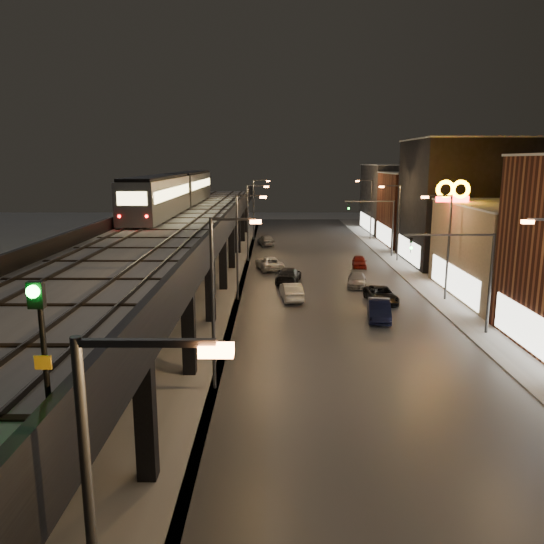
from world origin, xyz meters
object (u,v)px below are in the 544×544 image
object	(u,v)px
car_mid_silver	(269,264)
car_onc_dark	(381,296)
car_near_white	(291,292)
car_onc_silver	(379,311)
subway_train	(177,190)
rail_signal	(40,323)
car_onc_red	(359,262)
car_mid_dark	(289,276)
car_far_white	(266,240)
car_onc_white	(357,281)

from	to	relation	value
car_mid_silver	car_onc_dark	world-z (taller)	car_mid_silver
car_near_white	car_onc_silver	bearing A→B (deg)	131.60
subway_train	rail_signal	xyz separation A→B (m)	(6.40, -49.94, 0.16)
subway_train	car_near_white	bearing A→B (deg)	-51.80
car_near_white	car_onc_dark	world-z (taller)	car_near_white
rail_signal	car_mid_silver	size ratio (longest dim) A/B	0.56
subway_train	car_onc_red	distance (m)	21.93
car_mid_silver	car_mid_dark	size ratio (longest dim) A/B	0.97
car_onc_dark	rail_signal	bearing A→B (deg)	-114.54
rail_signal	car_mid_dark	distance (m)	41.69
car_far_white	car_onc_silver	xyz separation A→B (m)	(8.99, -35.73, -0.00)
rail_signal	car_far_white	size ratio (longest dim) A/B	0.64
car_onc_silver	subway_train	bearing A→B (deg)	138.87
car_mid_silver	subway_train	bearing A→B (deg)	-29.10
car_onc_dark	car_mid_silver	bearing A→B (deg)	121.95
subway_train	rail_signal	bearing A→B (deg)	-82.70
car_near_white	car_mid_silver	size ratio (longest dim) A/B	0.88
car_far_white	car_onc_dark	xyz separation A→B (m)	(10.11, -30.90, -0.08)
car_onc_dark	car_onc_white	world-z (taller)	car_onc_dark
rail_signal	car_onc_white	xyz separation A→B (m)	(12.34, 39.14, -8.02)
car_mid_dark	car_onc_silver	bearing A→B (deg)	126.45
car_near_white	car_onc_silver	xyz separation A→B (m)	(6.37, -5.81, 0.01)
rail_signal	car_onc_silver	world-z (taller)	rail_signal
car_mid_silver	car_onc_white	world-z (taller)	car_mid_silver
subway_train	car_far_white	world-z (taller)	subway_train
subway_train	car_onc_red	size ratio (longest dim) A/B	9.91
rail_signal	car_mid_silver	world-z (taller)	rail_signal
car_mid_silver	car_far_white	size ratio (longest dim) A/B	1.16
rail_signal	car_onc_silver	size ratio (longest dim) A/B	0.62
rail_signal	car_mid_silver	xyz separation A→B (m)	(3.96, 47.11, -7.93)
subway_train	car_near_white	size ratio (longest dim) A/B	8.42
rail_signal	car_mid_dark	xyz separation A→B (m)	(5.91, 40.51, -7.88)
car_mid_silver	car_far_white	world-z (taller)	car_far_white
car_onc_red	car_far_white	bearing A→B (deg)	131.10
rail_signal	car_far_white	distance (m)	64.71
car_near_white	car_onc_red	distance (m)	16.26
car_mid_silver	car_mid_dark	bearing A→B (deg)	92.60
rail_signal	car_mid_dark	bearing A→B (deg)	81.71
rail_signal	car_onc_silver	xyz separation A→B (m)	(12.35, 28.40, -7.88)
car_mid_silver	car_onc_white	xyz separation A→B (m)	(8.37, -7.97, -0.09)
car_onc_white	car_onc_dark	bearing A→B (deg)	-70.06
car_mid_dark	car_onc_white	distance (m)	6.58
car_mid_dark	car_far_white	distance (m)	23.76
subway_train	car_near_white	world-z (taller)	subway_train
subway_train	car_onc_silver	distance (m)	29.59
car_mid_silver	car_onc_silver	world-z (taller)	car_onc_silver
rail_signal	car_onc_red	xyz separation A→B (m)	(14.02, 48.34, -7.98)
rail_signal	car_far_white	bearing A→B (deg)	87.00
rail_signal	car_onc_dark	world-z (taller)	rail_signal
car_mid_dark	car_onc_silver	distance (m)	13.72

